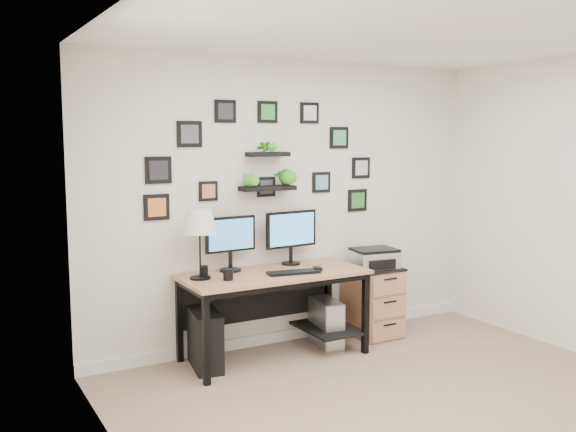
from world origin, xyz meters
TOP-DOWN VIEW (x-y plane):
  - room at (0.00, 1.98)m, footprint 4.00×4.00m
  - desk at (-0.35, 1.67)m, footprint 1.60×0.70m
  - monitor_left at (-0.69, 1.85)m, footprint 0.47×0.19m
  - monitor_right at (-0.09, 1.86)m, footprint 0.53×0.18m
  - keyboard at (-0.27, 1.51)m, footprint 0.47×0.22m
  - mouse at (-0.02, 1.52)m, footprint 0.10×0.12m
  - table_lamp at (-1.03, 1.71)m, footprint 0.28×0.28m
  - mug at (-0.85, 1.55)m, footprint 0.08×0.08m
  - pen_cup at (-0.96, 1.79)m, footprint 0.07×0.07m
  - pc_tower_black at (-1.00, 1.68)m, footprint 0.29×0.51m
  - pc_tower_grey at (0.18, 1.68)m, footprint 0.26×0.45m
  - file_cabinet at (0.74, 1.72)m, footprint 0.43×0.53m
  - printer at (0.72, 1.69)m, footprint 0.44×0.37m
  - wall_decor at (-0.28, 1.93)m, footprint 2.27×0.18m

SIDE VIEW (x-z plane):
  - room at x=0.00m, z-range -1.95..2.05m
  - pc_tower_grey at x=0.18m, z-range 0.00..0.43m
  - pc_tower_black at x=-1.00m, z-range 0.00..0.48m
  - file_cabinet at x=0.74m, z-range 0.00..0.67m
  - desk at x=-0.35m, z-range 0.25..1.00m
  - keyboard at x=-0.27m, z-range 0.75..0.77m
  - printer at x=0.72m, z-range 0.67..0.85m
  - mouse at x=-0.02m, z-range 0.75..0.78m
  - pen_cup at x=-0.96m, z-range 0.75..0.84m
  - mug at x=-0.85m, z-range 0.75..0.84m
  - monitor_left at x=-0.69m, z-range 0.79..1.27m
  - monitor_right at x=-0.09m, z-range 0.80..1.29m
  - table_lamp at x=-1.03m, z-range 0.92..1.49m
  - wall_decor at x=-0.28m, z-range 1.14..2.18m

